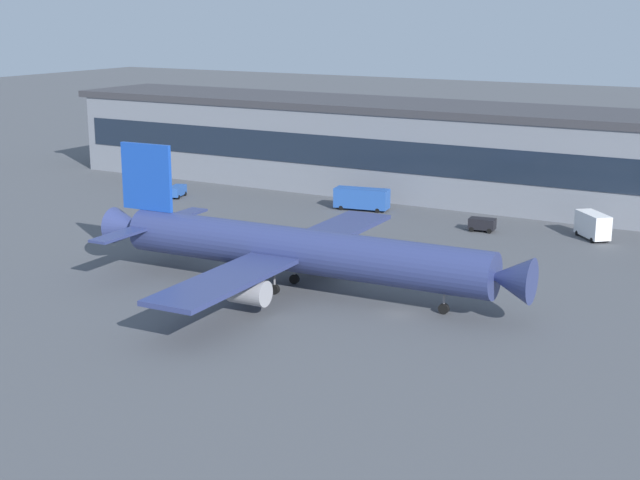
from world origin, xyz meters
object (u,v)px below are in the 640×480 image
(airliner, at_px, (294,250))
(follow_me_car, at_px, (177,191))
(stair_truck, at_px, (592,224))
(fuel_truck, at_px, (363,198))
(baggage_tug, at_px, (483,224))

(airliner, height_order, follow_me_car, airliner)
(airliner, height_order, stair_truck, airliner)
(stair_truck, bearing_deg, fuel_truck, 178.71)
(stair_truck, bearing_deg, baggage_tug, -166.51)
(baggage_tug, bearing_deg, follow_me_car, -177.33)
(airliner, bearing_deg, baggage_tug, 77.79)
(follow_me_car, bearing_deg, fuel_truck, 12.08)
(stair_truck, distance_m, fuel_truck, 35.43)
(stair_truck, distance_m, follow_me_car, 66.83)
(airliner, xyz_separation_m, baggage_tug, (8.04, 37.13, -3.57))
(airliner, xyz_separation_m, follow_me_car, (-44.23, 34.69, -3.57))
(airliner, xyz_separation_m, stair_truck, (22.33, 40.56, -2.68))
(airliner, bearing_deg, follow_me_car, 141.89)
(airliner, relative_size, follow_me_car, 10.88)
(stair_truck, xyz_separation_m, fuel_truck, (-35.42, 0.80, -0.10))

